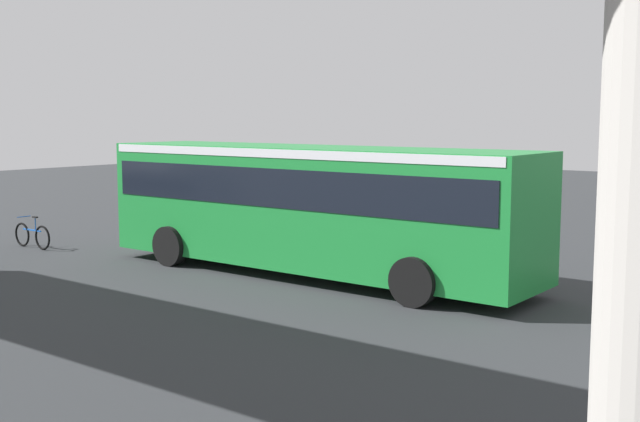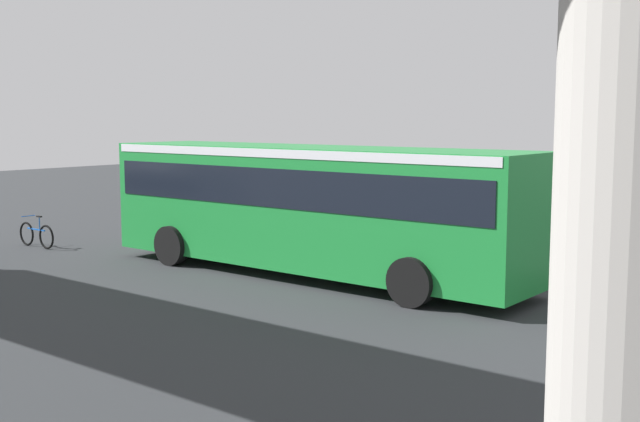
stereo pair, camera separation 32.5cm
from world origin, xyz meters
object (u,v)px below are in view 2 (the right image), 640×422
(city_bus, at_px, (311,199))
(traffic_sign, at_px, (241,175))
(bicycle_blue, at_px, (36,235))
(pedestrian, at_px, (168,210))

(city_bus, height_order, traffic_sign, city_bus)
(bicycle_blue, distance_m, pedestrian, 4.10)
(bicycle_blue, distance_m, traffic_sign, 6.95)
(traffic_sign, bearing_deg, city_bus, 146.29)
(traffic_sign, bearing_deg, pedestrian, 74.00)
(bicycle_blue, bearing_deg, traffic_sign, -109.22)
(city_bus, bearing_deg, pedestrian, -14.16)
(bicycle_blue, bearing_deg, city_bus, -168.10)
(pedestrian, xyz_separation_m, traffic_sign, (-0.75, -2.62, 1.00))
(city_bus, height_order, bicycle_blue, city_bus)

